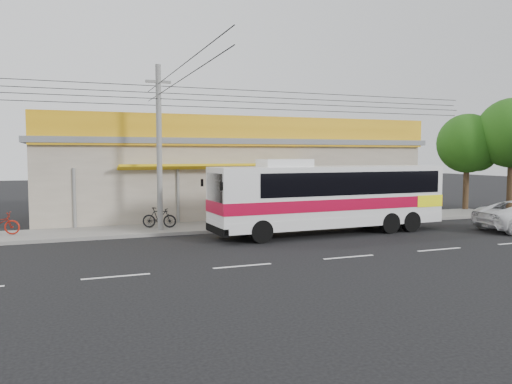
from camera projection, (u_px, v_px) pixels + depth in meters
ground at (316, 245)px, 20.05m from camera, size 120.00×120.00×0.00m
sidewalk at (262, 224)px, 25.64m from camera, size 30.00×3.20×0.15m
lane_markings at (349, 257)px, 17.72m from camera, size 50.00×0.12×0.01m
storefront_building at (229, 176)px, 30.63m from camera, size 22.60×9.20×5.70m
coach_bus at (333, 194)px, 22.95m from camera, size 11.26×2.82×3.44m
motorbike_dark at (159, 218)px, 23.81m from camera, size 1.67×1.04×0.97m
utility_pole at (158, 95)px, 22.61m from camera, size 34.00×14.00×7.71m
tree_near at (469, 145)px, 31.76m from camera, size 3.76×3.76×6.24m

